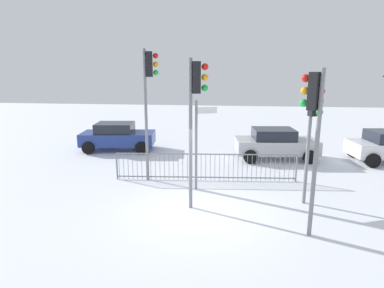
{
  "coord_description": "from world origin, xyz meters",
  "views": [
    {
      "loc": [
        0.87,
        -9.0,
        4.2
      ],
      "look_at": [
        -0.46,
        2.23,
        1.6
      ],
      "focal_mm": 30.23,
      "sensor_mm": 36.0,
      "label": 1
    }
  ],
  "objects": [
    {
      "name": "pedestrian_guard_railing",
      "position": [
        -0.01,
        2.93,
        0.55
      ],
      "size": [
        6.98,
        0.61,
        1.07
      ],
      "rotation": [
        0.0,
        0.0,
        0.08
      ],
      "color": "slate",
      "rests_on": "ground"
    },
    {
      "name": "traffic_light_foreground_left",
      "position": [
        -0.14,
        0.35,
        3.32
      ],
      "size": [
        0.56,
        0.36,
        4.54
      ],
      "rotation": [
        0.0,
        0.0,
        4.96
      ],
      "color": "slate",
      "rests_on": "ground"
    },
    {
      "name": "car_blue_far",
      "position": [
        -5.05,
        7.25,
        0.77
      ],
      "size": [
        3.97,
        2.3,
        1.47
      ],
      "rotation": [
        0.0,
        0.0,
        0.12
      ],
      "color": "navy",
      "rests_on": "ground"
    },
    {
      "name": "ground_plane",
      "position": [
        0.0,
        0.0,
        0.0
      ],
      "size": [
        60.0,
        60.0,
        0.0
      ],
      "primitive_type": "plane",
      "color": "white"
    },
    {
      "name": "traffic_light_rear_left",
      "position": [
        2.88,
        -0.94,
        3.12
      ],
      "size": [
        0.48,
        0.45,
        4.25
      ],
      "rotation": [
        0.0,
        0.0,
        0.91
      ],
      "color": "slate",
      "rests_on": "ground"
    },
    {
      "name": "car_silver_near",
      "position": [
        3.07,
        6.45,
        0.77
      ],
      "size": [
        3.96,
        2.26,
        1.47
      ],
      "rotation": [
        0.0,
        0.0,
        0.1
      ],
      "color": "#B2B5BA",
      "rests_on": "ground"
    },
    {
      "name": "direction_sign_post",
      "position": [
        -0.23,
        1.98,
        1.78
      ],
      "size": [
        0.74,
        0.34,
        3.18
      ],
      "rotation": [
        0.0,
        0.0,
        0.38
      ],
      "color": "slate",
      "rests_on": "ground"
    },
    {
      "name": "traffic_light_foreground_right",
      "position": [
        3.36,
        0.97,
        2.82
      ],
      "size": [
        0.38,
        0.54,
        3.85
      ],
      "rotation": [
        0.0,
        0.0,
        3.52
      ],
      "color": "slate",
      "rests_on": "ground"
    },
    {
      "name": "traffic_light_rear_right",
      "position": [
        -2.13,
        2.79,
        3.62
      ],
      "size": [
        0.54,
        0.38,
        4.95
      ],
      "rotation": [
        0.0,
        0.0,
        5.1
      ],
      "color": "slate",
      "rests_on": "ground"
    }
  ]
}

